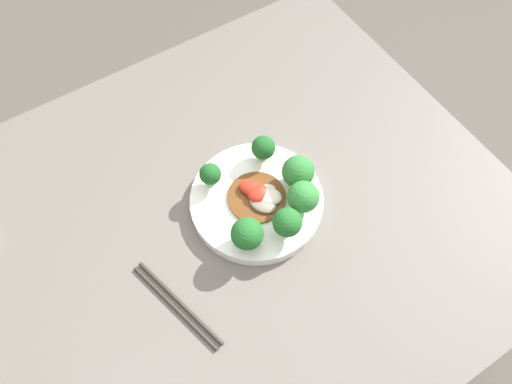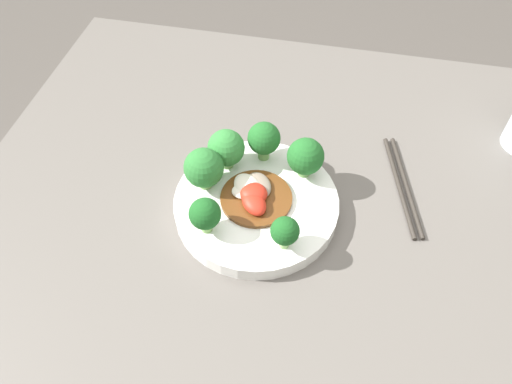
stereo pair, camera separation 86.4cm
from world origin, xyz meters
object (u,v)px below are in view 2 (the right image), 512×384
at_px(broccoli_east, 204,168).
at_px(broccoli_southeast, 226,148).
at_px(broccoli_southwest, 306,157).
at_px(broccoli_south, 264,139).
at_px(plate, 256,205).
at_px(broccoli_northwest, 285,231).
at_px(broccoli_northeast, 205,214).
at_px(stirfry_center, 253,195).
at_px(chopsticks, 403,185).

xyz_separation_m(broccoli_east, broccoli_southeast, (-0.02, -0.05, -0.00)).
bearing_deg(broccoli_southwest, broccoli_south, -16.71).
bearing_deg(broccoli_south, plate, 94.02).
relative_size(plate, broccoli_northwest, 4.53).
xyz_separation_m(broccoli_east, broccoli_northeast, (-0.02, 0.08, -0.00)).
bearing_deg(plate, broccoli_southwest, -131.89).
height_order(plate, broccoli_northwest, broccoli_northwest).
relative_size(broccoli_southwest, broccoli_northwest, 1.21).
xyz_separation_m(broccoli_northeast, broccoli_southwest, (-0.12, -0.13, 0.00)).
bearing_deg(stirfry_center, broccoli_southwest, -135.38).
distance_m(broccoli_northwest, stirfry_center, 0.10).
distance_m(plate, broccoli_southwest, 0.10).
bearing_deg(broccoli_south, broccoli_northwest, 110.91).
relative_size(broccoli_southeast, broccoli_southwest, 1.01).
distance_m(broccoli_southwest, broccoli_northwest, 0.14).
bearing_deg(broccoli_east, broccoli_northwest, 148.39).
height_order(broccoli_northwest, chopsticks, broccoli_northwest).
height_order(plate, chopsticks, plate).
relative_size(plate, broccoli_southeast, 3.71).
xyz_separation_m(plate, broccoli_southwest, (-0.06, -0.07, 0.05)).
height_order(plate, broccoli_south, broccoli_south).
xyz_separation_m(broccoli_east, stirfry_center, (-0.08, 0.01, -0.03)).
height_order(broccoli_east, broccoli_southeast, broccoli_east).
relative_size(broccoli_southeast, stirfry_center, 0.62).
height_order(broccoli_south, stirfry_center, broccoli_south).
bearing_deg(broccoli_east, broccoli_southwest, -159.14).
bearing_deg(broccoli_northwest, broccoli_southeast, -48.96).
xyz_separation_m(broccoli_northeast, chopsticks, (-0.28, -0.16, -0.06)).
bearing_deg(plate, chopsticks, -156.74).
xyz_separation_m(broccoli_southeast, chopsticks, (-0.28, -0.03, -0.06)).
relative_size(broccoli_northwest, stirfry_center, 0.51).
xyz_separation_m(plate, broccoli_northwest, (-0.05, 0.07, 0.05)).
bearing_deg(broccoli_northwest, broccoli_northeast, -2.14).
height_order(broccoli_east, broccoli_southwest, broccoli_east).
relative_size(broccoli_northeast, chopsticks, 0.29).
distance_m(broccoli_east, broccoli_northwest, 0.16).
distance_m(broccoli_northeast, stirfry_center, 0.09).
distance_m(broccoli_southwest, chopsticks, 0.17).
relative_size(stirfry_center, chopsticks, 0.53).
distance_m(broccoli_south, broccoli_northeast, 0.16).
xyz_separation_m(plate, broccoli_southeast, (0.06, -0.06, 0.05)).
xyz_separation_m(stirfry_center, chopsticks, (-0.22, -0.09, -0.03)).
relative_size(broccoli_northeast, broccoli_northwest, 1.08).
distance_m(plate, broccoli_northeast, 0.10).
distance_m(broccoli_southeast, broccoli_northwest, 0.17).
height_order(plate, broccoli_east, broccoli_east).
distance_m(plate, chopsticks, 0.24).
xyz_separation_m(broccoli_southwest, chopsticks, (-0.16, -0.02, -0.06)).
bearing_deg(broccoli_southwest, broccoli_southeast, 3.54).
bearing_deg(broccoli_northwest, plate, -51.93).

